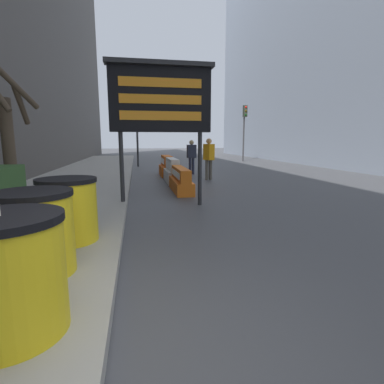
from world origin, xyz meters
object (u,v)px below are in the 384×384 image
traffic_cone_near (173,165)px  jersey_barrier_orange_near (181,181)px  jersey_barrier_orange_far (167,167)px  pedestrian_worker (192,154)px  barrel_drum_back (68,210)px  traffic_light_far_side (245,121)px  traffic_light_near_curb (137,112)px  barrel_drum_middle (35,233)px  barrel_drum_foreground (8,275)px  message_board (161,100)px  jersey_barrier_white (172,172)px  pedestrian_passerby (209,156)px

traffic_cone_near → jersey_barrier_orange_near: bearing=-94.8°
jersey_barrier_orange_far → pedestrian_worker: size_ratio=1.11×
barrel_drum_back → traffic_light_far_side: (9.09, 17.58, 2.40)m
jersey_barrier_orange_far → pedestrian_worker: bearing=18.3°
pedestrian_worker → traffic_light_near_curb: bearing=114.5°
barrel_drum_middle → pedestrian_worker: (3.67, 10.65, 0.33)m
barrel_drum_foreground → jersey_barrier_orange_near: (2.31, 6.99, -0.28)m
barrel_drum_middle → pedestrian_worker: bearing=71.0°
barrel_drum_middle → traffic_light_near_curb: (1.20, 15.37, 2.65)m
message_board → jersey_barrier_orange_far: message_board is taller
jersey_barrier_white → barrel_drum_middle: bearing=-106.8°
jersey_barrier_white → pedestrian_passerby: size_ratio=1.19×
message_board → traffic_cone_near: bearing=81.2°
traffic_light_far_side → jersey_barrier_orange_near: bearing=-117.9°
barrel_drum_back → message_board: (1.58, 2.76, 1.91)m
jersey_barrier_white → traffic_cone_near: jersey_barrier_white is taller
barrel_drum_foreground → jersey_barrier_orange_far: barrel_drum_foreground is taller
jersey_barrier_white → pedestrian_passerby: bearing=12.7°
jersey_barrier_white → pedestrian_worker: pedestrian_worker is taller
jersey_barrier_orange_near → jersey_barrier_orange_far: jersey_barrier_orange_far is taller
message_board → jersey_barrier_white: 4.88m
jersey_barrier_orange_near → pedestrian_passerby: bearing=59.4°
barrel_drum_back → traffic_light_far_side: size_ratio=0.22×
jersey_barrier_white → traffic_cone_near: size_ratio=2.83×
barrel_drum_foreground → traffic_light_near_curb: traffic_light_near_curb is taller
message_board → pedestrian_passerby: (2.30, 4.67, -1.54)m
barrel_drum_back → traffic_light_near_curb: (1.08, 14.29, 2.65)m
barrel_drum_foreground → barrel_drum_middle: (-0.15, 1.08, 0.00)m
message_board → traffic_light_near_curb: size_ratio=0.74×
pedestrian_worker → jersey_barrier_white: bearing=-119.2°
jersey_barrier_orange_far → traffic_light_near_curb: size_ratio=0.39×
jersey_barrier_white → traffic_light_near_curb: bearing=99.9°
jersey_barrier_orange_near → traffic_cone_near: 6.27m
barrel_drum_back → message_board: 3.71m
barrel_drum_middle → jersey_barrier_orange_far: (2.46, 10.25, -0.21)m
traffic_cone_near → traffic_light_far_side: bearing=46.2°
jersey_barrier_orange_near → pedestrian_passerby: size_ratio=1.29×
jersey_barrier_orange_near → pedestrian_worker: pedestrian_worker is taller
traffic_light_far_side → barrel_drum_middle: bearing=-116.3°
barrel_drum_foreground → traffic_light_far_side: size_ratio=0.22×
traffic_light_near_curb → pedestrian_worker: 5.81m
jersey_barrier_orange_far → traffic_light_far_side: 11.10m
barrel_drum_foreground → traffic_light_near_curb: (1.05, 16.45, 2.65)m
pedestrian_passerby → traffic_cone_near: bearing=174.0°
barrel_drum_back → jersey_barrier_orange_far: 9.47m
barrel_drum_middle → pedestrian_passerby: size_ratio=0.55×
message_board → pedestrian_passerby: size_ratio=2.00×
jersey_barrier_orange_near → barrel_drum_back: bearing=-115.8°
jersey_barrier_orange_far → traffic_light_far_side: (6.75, 8.41, 2.62)m
barrel_drum_middle → traffic_light_near_curb: 15.65m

